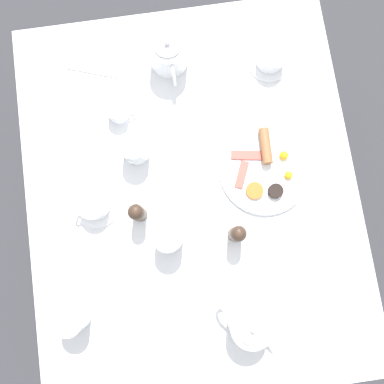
{
  "coord_description": "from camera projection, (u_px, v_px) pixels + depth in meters",
  "views": [
    {
      "loc": [
        -0.02,
        -0.15,
        1.88
      ],
      "look_at": [
        0.0,
        0.0,
        0.75
      ],
      "focal_mm": 35.0,
      "sensor_mm": 36.0,
      "label": 1
    }
  ],
  "objects": [
    {
      "name": "pepper_grinder",
      "position": [
        137.0,
        213.0,
        1.09
      ],
      "size": [
        0.05,
        0.05,
        0.12
      ],
      "color": "#38281E",
      "rests_on": "table"
    },
    {
      "name": "salt_grinder",
      "position": [
        237.0,
        234.0,
        1.08
      ],
      "size": [
        0.05,
        0.05,
        0.12
      ],
      "color": "#38281E",
      "rests_on": "table"
    },
    {
      "name": "creamer_jug",
      "position": [
        118.0,
        111.0,
        1.17
      ],
      "size": [
        0.09,
        0.07,
        0.05
      ],
      "color": "white",
      "rests_on": "table"
    },
    {
      "name": "knife_by_plate",
      "position": [
        327.0,
        270.0,
        1.13
      ],
      "size": [
        0.13,
        0.17,
        0.0
      ],
      "rotation": [
        0.0,
        0.0,
        0.61
      ],
      "color": "silver",
      "rests_on": "table"
    },
    {
      "name": "teacup_with_saucer_right",
      "position": [
        94.0,
        206.0,
        1.13
      ],
      "size": [
        0.14,
        0.14,
        0.06
      ],
      "color": "white",
      "rests_on": "table"
    },
    {
      "name": "fork_by_plate",
      "position": [
        95.0,
        72.0,
        1.21
      ],
      "size": [
        0.18,
        0.08,
        0.0
      ],
      "rotation": [
        0.0,
        0.0,
        1.23
      ],
      "color": "silver",
      "rests_on": "table"
    },
    {
      "name": "ground_plane",
      "position": [
        192.0,
        212.0,
        1.89
      ],
      "size": [
        8.0,
        8.0,
        0.0
      ],
      "primitive_type": "plane",
      "color": "#333338"
    },
    {
      "name": "water_glass_short",
      "position": [
        135.0,
        149.0,
        1.13
      ],
      "size": [
        0.08,
        0.08,
        0.09
      ],
      "color": "white",
      "rests_on": "table"
    },
    {
      "name": "wine_glass_spare",
      "position": [
        169.0,
        238.0,
        1.09
      ],
      "size": [
        0.08,
        0.08,
        0.1
      ],
      "color": "white",
      "rests_on": "table"
    },
    {
      "name": "spoon_for_tea",
      "position": [
        166.0,
        341.0,
        1.1
      ],
      "size": [
        0.04,
        0.14,
        0.0
      ],
      "rotation": [
        0.0,
        0.0,
        6.07
      ],
      "color": "silver",
      "rests_on": "table"
    },
    {
      "name": "water_glass_tall",
      "position": [
        73.0,
        319.0,
        1.06
      ],
      "size": [
        0.08,
        0.08,
        0.1
      ],
      "color": "white",
      "rests_on": "table"
    },
    {
      "name": "breakfast_plate",
      "position": [
        265.0,
        169.0,
        1.16
      ],
      "size": [
        0.28,
        0.28,
        0.04
      ],
      "color": "white",
      "rests_on": "table"
    },
    {
      "name": "teapot_far",
      "position": [
        169.0,
        54.0,
        1.17
      ],
      "size": [
        0.12,
        0.21,
        0.13
      ],
      "rotation": [
        0.0,
        0.0,
        1.64
      ],
      "color": "white",
      "rests_on": "table"
    },
    {
      "name": "table",
      "position": [
        192.0,
        195.0,
        1.22
      ],
      "size": [
        1.03,
        1.24,
        0.73
      ],
      "color": "silver",
      "rests_on": "ground_plane"
    },
    {
      "name": "teapot_near",
      "position": [
        249.0,
        324.0,
        1.06
      ],
      "size": [
        0.17,
        0.14,
        0.13
      ],
      "rotation": [
        0.0,
        0.0,
        5.61
      ],
      "color": "white",
      "rests_on": "table"
    },
    {
      "name": "teacup_with_saucer_left",
      "position": [
        271.0,
        58.0,
        1.19
      ],
      "size": [
        0.14,
        0.14,
        0.06
      ],
      "color": "white",
      "rests_on": "table"
    }
  ]
}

